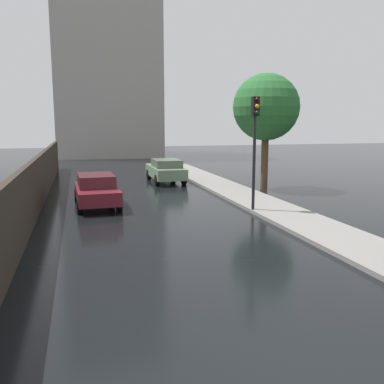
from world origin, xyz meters
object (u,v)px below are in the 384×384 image
(car_green_mid_road, at_px, (166,170))
(street_tree_near, at_px, (266,108))
(car_maroon_near_kerb, at_px, (96,190))
(traffic_light, at_px, (255,132))

(car_green_mid_road, relative_size, street_tree_near, 0.72)
(street_tree_near, bearing_deg, car_maroon_near_kerb, -164.39)
(car_maroon_near_kerb, xyz_separation_m, street_tree_near, (9.02, 2.52, 3.65))
(car_green_mid_road, distance_m, street_tree_near, 7.20)
(car_maroon_near_kerb, bearing_deg, traffic_light, 151.23)
(car_maroon_near_kerb, bearing_deg, car_green_mid_road, -125.83)
(car_maroon_near_kerb, relative_size, street_tree_near, 0.65)
(traffic_light, height_order, street_tree_near, street_tree_near)
(car_green_mid_road, distance_m, traffic_light, 10.10)
(car_green_mid_road, relative_size, traffic_light, 0.99)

